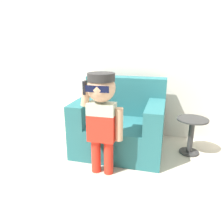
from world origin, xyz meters
name	(u,v)px	position (x,y,z in m)	size (l,w,h in m)	color
ground_plane	(135,150)	(0.00, 0.00, 0.00)	(10.00, 10.00, 0.00)	beige
wall_back	(144,44)	(0.00, 0.58, 1.30)	(10.00, 0.05, 2.60)	silver
armchair	(121,124)	(-0.19, 0.03, 0.33)	(1.06, 0.89, 0.89)	#286B70
person_child	(102,109)	(-0.25, -0.59, 0.70)	(0.43, 0.32, 1.05)	red
side_table	(191,132)	(0.67, 0.09, 0.27)	(0.37, 0.37, 0.45)	#333333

